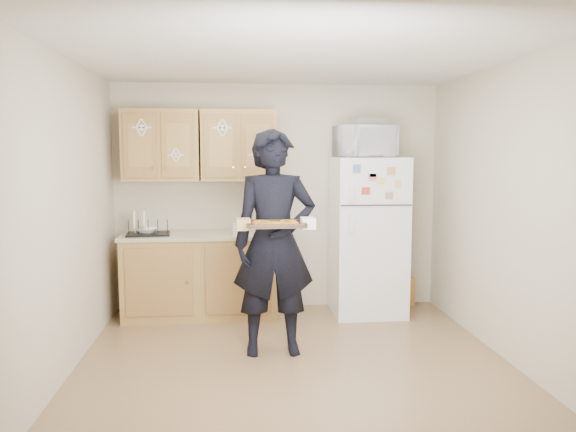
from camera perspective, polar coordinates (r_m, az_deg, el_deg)
The scene contains 24 objects.
floor at distance 4.83m, azimuth 0.64°, elevation -14.82°, with size 3.60×3.60×0.00m, color brown.
ceiling at distance 4.56m, azimuth 0.68°, elevation 15.91°, with size 3.60×3.60×0.00m, color silver.
wall_back at distance 6.31m, azimuth -1.06°, elevation 1.91°, with size 3.60×0.04×2.50m, color #C0B49C.
wall_front at distance 2.76m, azimuth 4.62°, elevation -4.06°, with size 3.60×0.04×2.50m, color #C0B49C.
wall_left at distance 4.69m, azimuth -21.77°, elevation -0.14°, with size 0.04×3.60×2.50m, color #C0B49C.
wall_right at distance 5.04m, azimuth 21.46°, elevation 0.30°, with size 0.04×3.60×2.50m, color #C0B49C.
refrigerator at distance 6.14m, azimuth 8.09°, elevation -2.04°, with size 0.75×0.70×1.70m, color white.
base_cabinet at distance 6.11m, azimuth -8.84°, elevation -6.10°, with size 1.60×0.60×0.86m, color olive.
countertop at distance 6.03m, azimuth -8.91°, elevation -1.92°, with size 1.64×0.64×0.04m, color #BCAF90.
upper_cab_left at distance 6.14m, azimuth -12.75°, elevation 7.00°, with size 0.80×0.33×0.75m, color olive.
upper_cab_right at distance 6.09m, azimuth -5.01°, elevation 7.14°, with size 0.80×0.33×0.75m, color olive.
cereal_box at distance 6.63m, azimuth 11.88°, elevation -7.55°, with size 0.20×0.07×0.32m, color gold.
person at distance 4.85m, azimuth -1.39°, elevation -2.74°, with size 0.71×0.47×1.95m, color black.
baking_tray at distance 4.52m, azimuth -1.25°, elevation -0.91°, with size 0.47×0.34×0.04m, color black.
pizza_front_left at distance 4.43m, azimuth -2.54°, elevation -0.84°, with size 0.16×0.16×0.02m, color orange.
pizza_front_right at distance 4.45m, azimuth 0.24°, elevation -0.80°, with size 0.16×0.16×0.02m, color orange.
pizza_back_left at distance 4.59m, azimuth -2.70°, elevation -0.59°, with size 0.16×0.16×0.02m, color orange.
pizza_back_right at distance 4.61m, azimuth -0.01°, elevation -0.55°, with size 0.16×0.16×0.02m, color orange.
pizza_center at distance 4.52m, azimuth -1.25°, elevation -0.69°, with size 0.16×0.16×0.02m, color orange.
microwave at distance 6.01m, azimuth 7.83°, elevation 7.51°, with size 0.60×0.41×0.33m, color white.
foil_pan at distance 6.06m, azimuth 8.24°, elevation 9.43°, with size 0.36×0.25×0.08m, color #ACABB2.
dish_rack at distance 6.00m, azimuth -14.02°, elevation -1.05°, with size 0.43×0.33×0.17m, color black.
bowl at distance 6.00m, azimuth -14.11°, elevation -1.42°, with size 0.21×0.21×0.05m, color white.
soap_bottle at distance 5.87m, azimuth -5.34°, elevation -1.01°, with size 0.08×0.08×0.18m, color white.
Camera 1 is at (-0.47, -4.47, 1.75)m, focal length 35.00 mm.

